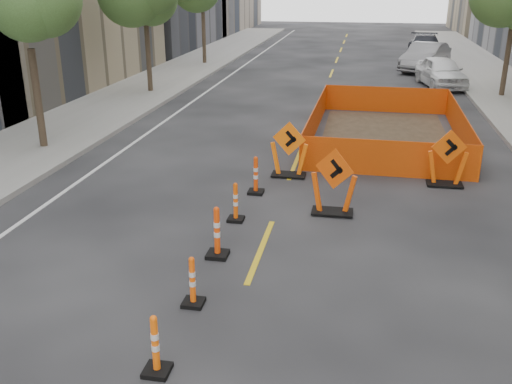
% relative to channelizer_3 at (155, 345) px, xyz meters
% --- Properties ---
extents(ground_plane, '(140.00, 140.00, 0.00)m').
position_rel_channelizer_3_xyz_m(ground_plane, '(0.78, 0.19, -0.48)').
color(ground_plane, black).
extents(sidewalk_left, '(4.00, 90.00, 0.15)m').
position_rel_channelizer_3_xyz_m(sidewalk_left, '(-8.22, 12.19, -0.41)').
color(sidewalk_left, gray).
rests_on(sidewalk_left, ground).
extents(tree_l_b, '(2.80, 2.80, 5.95)m').
position_rel_channelizer_3_xyz_m(tree_l_b, '(-7.62, 10.19, 4.04)').
color(tree_l_b, '#382B1E').
rests_on(tree_l_b, ground).
extents(channelizer_3, '(0.38, 0.38, 0.96)m').
position_rel_channelizer_3_xyz_m(channelizer_3, '(0.00, 0.00, 0.00)').
color(channelizer_3, '#FF610A').
rests_on(channelizer_3, ground).
extents(channelizer_4, '(0.37, 0.37, 0.93)m').
position_rel_channelizer_3_xyz_m(channelizer_4, '(-0.01, 1.87, -0.02)').
color(channelizer_4, '#FA550A').
rests_on(channelizer_4, ground).
extents(channelizer_5, '(0.43, 0.43, 1.10)m').
position_rel_channelizer_3_xyz_m(channelizer_5, '(-0.04, 3.75, 0.07)').
color(channelizer_5, '#E74109').
rests_on(channelizer_5, ground).
extents(channelizer_6, '(0.37, 0.37, 0.95)m').
position_rel_channelizer_3_xyz_m(channelizer_6, '(-0.07, 5.62, -0.01)').
color(channelizer_6, '#E55009').
rests_on(channelizer_6, ground).
extents(channelizer_7, '(0.40, 0.40, 1.02)m').
position_rel_channelizer_3_xyz_m(channelizer_7, '(0.05, 7.49, 0.03)').
color(channelizer_7, '#E03E09').
rests_on(channelizer_7, ground).
extents(chevron_sign_left, '(1.20, 0.87, 1.62)m').
position_rel_channelizer_3_xyz_m(chevron_sign_left, '(0.73, 9.03, 0.33)').
color(chevron_sign_left, '#FF680A').
rests_on(chevron_sign_left, ground).
extents(chevron_sign_center, '(1.28, 1.06, 1.66)m').
position_rel_channelizer_3_xyz_m(chevron_sign_center, '(2.14, 6.46, 0.35)').
color(chevron_sign_center, '#DA4909').
rests_on(chevron_sign_center, ground).
extents(chevron_sign_right, '(1.16, 0.82, 1.60)m').
position_rel_channelizer_3_xyz_m(chevron_sign_right, '(5.07, 9.04, 0.32)').
color(chevron_sign_right, '#DE4F09').
rests_on(chevron_sign_right, ground).
extents(safety_fence, '(5.18, 8.65, 1.07)m').
position_rel_channelizer_3_xyz_m(safety_fence, '(3.58, 13.84, 0.05)').
color(safety_fence, '#EC5A0C').
rests_on(safety_fence, ground).
extents(parked_car_near, '(2.63, 4.77, 1.54)m').
position_rel_channelizer_3_xyz_m(parked_car_near, '(6.64, 24.82, 0.29)').
color(parked_car_near, white).
rests_on(parked_car_near, ground).
extents(parked_car_mid, '(3.53, 5.38, 1.68)m').
position_rel_channelizer_3_xyz_m(parked_car_mid, '(6.31, 30.22, 0.36)').
color(parked_car_mid, gray).
rests_on(parked_car_mid, ground).
extents(parked_car_far, '(2.52, 5.66, 1.61)m').
position_rel_channelizer_3_xyz_m(parked_car_far, '(6.80, 36.15, 0.32)').
color(parked_car_far, black).
rests_on(parked_car_far, ground).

